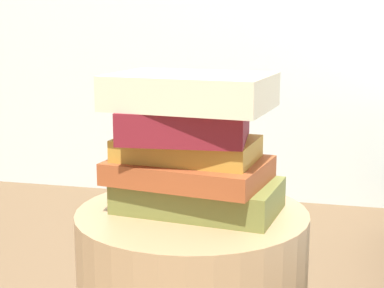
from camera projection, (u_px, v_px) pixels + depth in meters
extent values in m
cube|color=olive|center=(199.00, 195.00, 1.13)|extent=(0.31, 0.20, 0.06)
cube|color=#994723|center=(189.00, 170.00, 1.11)|extent=(0.31, 0.24, 0.04)
cube|color=#B7842D|center=(187.00, 148.00, 1.11)|extent=(0.27, 0.18, 0.04)
cube|color=maroon|center=(186.00, 124.00, 1.09)|extent=(0.24, 0.20, 0.06)
cube|color=beige|center=(189.00, 91.00, 1.07)|extent=(0.30, 0.23, 0.06)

